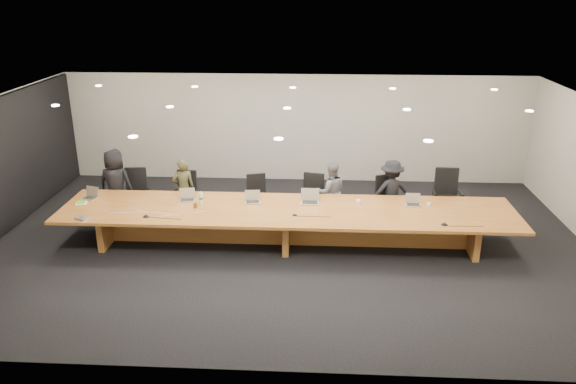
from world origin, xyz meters
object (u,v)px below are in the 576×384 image
laptop_a (89,193)px  paper_cup_near (358,202)px  person_a (116,184)px  mic_right (445,224)px  laptop_b (187,195)px  laptop_e (414,200)px  water_bottle (201,198)px  laptop_c (252,197)px  chair_mid_right (311,199)px  mic_left (146,216)px  chair_mid_left (258,197)px  person_b (184,189)px  laptop_d (310,197)px  mic_center (295,215)px  chair_right (388,199)px  av_box (82,218)px  chair_left (185,194)px  conference_table (287,220)px  chair_far_right (447,197)px  person_c (331,192)px  chair_far_left (135,193)px  paper_cup_far (429,205)px  amber_mug (195,205)px  person_d (391,192)px

laptop_a → paper_cup_near: 5.55m
person_a → mic_right: 7.02m
laptop_b → laptop_e: (4.60, -0.00, -0.01)m
water_bottle → laptop_c: bearing=7.1°
mic_right → chair_mid_right: bearing=144.8°
laptop_a → mic_left: 1.72m
chair_mid_left → mic_right: bearing=-42.6°
chair_mid_right → paper_cup_near: size_ratio=11.12×
person_b → laptop_d: (2.82, -0.93, 0.22)m
laptop_a → mic_center: 4.35m
chair_mid_right → mic_center: 1.51m
chair_right → laptop_a: size_ratio=3.47×
av_box → chair_left: bearing=75.4°
laptop_a → laptop_c: size_ratio=0.98×
chair_left → paper_cup_near: chair_left is taller
mic_left → chair_mid_right: bearing=28.5°
chair_right → mic_center: size_ratio=9.89×
conference_table → person_a: size_ratio=5.69×
chair_far_right → person_c: size_ratio=0.89×
chair_mid_left → person_a: bearing=166.5°
laptop_a → laptop_e: (6.66, -0.01, -0.00)m
conference_table → chair_far_left: chair_far_left is taller
chair_far_left → laptop_c: (2.74, -0.91, 0.31)m
chair_far_right → mic_left: (-6.08, -1.82, 0.16)m
paper_cup_far → mic_center: size_ratio=0.77×
chair_left → laptop_c: chair_left is taller
conference_table → laptop_d: bearing=37.5°
person_a → laptop_b: person_a is taller
chair_far_right → paper_cup_near: size_ratio=12.40×
laptop_b → chair_far_right: bearing=0.5°
chair_mid_left → person_c: (1.61, -0.03, 0.17)m
chair_far_left → laptop_b: size_ratio=3.55×
chair_mid_right → mic_center: bearing=-87.1°
chair_left → paper_cup_near: bearing=-6.6°
chair_left → chair_mid_right: (2.82, -0.12, 0.01)m
chair_mid_right → laptop_d: (-0.01, -0.81, 0.35)m
laptop_c → av_box: size_ratio=1.41×
amber_mug → chair_far_right: bearing=14.0°
chair_mid_left → person_c: 1.62m
paper_cup_near → conference_table: bearing=-166.8°
conference_table → person_c: person_c is taller
laptop_b → av_box: bearing=-158.6°
conference_table → chair_right: bearing=30.5°
laptop_e → paper_cup_near: size_ratio=3.02×
chair_left → laptop_b: size_ratio=3.38×
chair_mid_right → av_box: (-4.31, -1.86, 0.22)m
water_bottle → mic_right: size_ratio=1.79×
laptop_b → water_bottle: 0.36m
person_d → laptop_d: size_ratio=3.87×
laptop_a → mic_right: 7.15m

